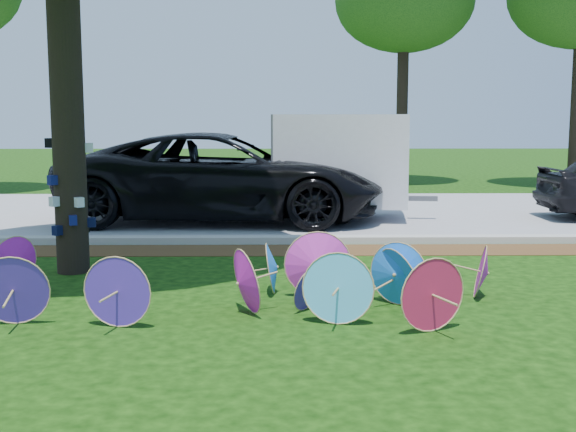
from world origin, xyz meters
name	(u,v)px	position (x,y,z in m)	size (l,w,h in m)	color
ground	(241,332)	(0.00, 0.00, 0.00)	(90.00, 90.00, 0.00)	black
mulch_strip	(255,250)	(0.00, 4.50, 0.01)	(90.00, 1.00, 0.01)	#472D16
curb	(256,240)	(0.00, 5.20, 0.06)	(90.00, 0.30, 0.12)	#B7B5AD
street	(261,212)	(0.00, 9.35, 0.01)	(90.00, 8.00, 0.01)	gray
parasol_pile	(255,278)	(0.11, 0.84, 0.36)	(6.35, 2.23, 0.81)	blue
black_van	(223,178)	(-0.76, 7.87, 0.91)	(3.03, 6.56, 1.82)	black
cargo_trailer	(342,160)	(1.74, 8.28, 1.25)	(2.72, 1.72, 2.50)	silver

